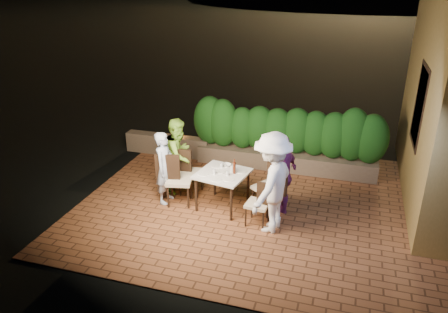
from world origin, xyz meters
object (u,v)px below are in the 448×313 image
at_px(diner_purple, 282,176).
at_px(chair_right_front, 258,203).
at_px(chair_right_back, 268,187).
at_px(diner_blue, 165,168).
at_px(dining_table, 223,190).
at_px(diner_white, 272,183).
at_px(bowl, 227,165).
at_px(chair_left_back, 191,172).
at_px(parapet_lamp, 180,134).
at_px(diner_green, 179,155).
at_px(chair_left_front, 179,179).
at_px(beer_bottle, 234,166).

bearing_deg(diner_purple, chair_right_front, -14.96).
relative_size(chair_right_back, diner_blue, 0.70).
bearing_deg(dining_table, diner_purple, 2.16).
bearing_deg(diner_white, chair_right_back, -150.37).
bearing_deg(dining_table, bowl, 91.54).
relative_size(chair_left_back, parapet_lamp, 6.95).
distance_m(bowl, diner_green, 1.11).
xyz_separation_m(dining_table, chair_left_front, (-0.87, -0.10, 0.15)).
xyz_separation_m(bowl, parapet_lamp, (-1.76, 1.86, -0.20)).
xyz_separation_m(dining_table, diner_blue, (-1.17, -0.10, 0.37)).
xyz_separation_m(dining_table, chair_right_front, (0.80, -0.42, 0.06)).
bearing_deg(diner_white, chair_left_back, -102.25).
distance_m(chair_right_back, diner_blue, 2.07).
bearing_deg(dining_table, chair_right_front, -27.78).
height_order(bowl, chair_left_front, chair_left_front).
distance_m(beer_bottle, chair_left_back, 1.16).
distance_m(beer_bottle, bowl, 0.39).
distance_m(diner_blue, diner_white, 2.28).
bearing_deg(diner_purple, parapet_lamp, -105.24).
bearing_deg(chair_left_back, chair_right_back, -12.67).
bearing_deg(diner_white, diner_purple, -174.45).
distance_m(diner_white, parapet_lamp, 3.92).
height_order(chair_left_back, parapet_lamp, chair_left_back).
relative_size(chair_left_front, parapet_lamp, 7.54).
xyz_separation_m(dining_table, diner_white, (1.06, -0.52, 0.56)).
bearing_deg(chair_left_front, diner_purple, -8.30).
height_order(chair_right_front, diner_blue, diner_blue).
bearing_deg(diner_green, diner_purple, -95.34).
distance_m(diner_green, parapet_lamp, 1.83).
bearing_deg(bowl, diner_green, 171.58).
height_order(beer_bottle, chair_left_back, beer_bottle).
xyz_separation_m(diner_blue, diner_green, (0.06, 0.59, 0.05)).
xyz_separation_m(chair_right_back, parapet_lamp, (-2.65, 2.07, 0.05)).
bearing_deg(diner_purple, diner_white, 13.27).
relative_size(bowl, chair_right_back, 0.17).
height_order(dining_table, chair_right_front, chair_right_front).
xyz_separation_m(dining_table, beer_bottle, (0.22, 0.04, 0.52)).
bearing_deg(bowl, chair_left_back, 175.70).
distance_m(dining_table, diner_blue, 1.23).
bearing_deg(chair_right_back, diner_green, 21.93).
height_order(dining_table, diner_white, diner_white).
height_order(beer_bottle, bowl, beer_bottle).
bearing_deg(chair_left_front, bowl, 13.74).
relative_size(diner_green, parapet_lamp, 11.31).
distance_m(chair_left_back, diner_blue, 0.65).
bearing_deg(bowl, beer_bottle, -50.35).
distance_m(beer_bottle, chair_right_front, 0.87).
bearing_deg(bowl, diner_white, -37.93).
height_order(diner_blue, diner_green, diner_green).
relative_size(diner_green, diner_white, 0.85).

